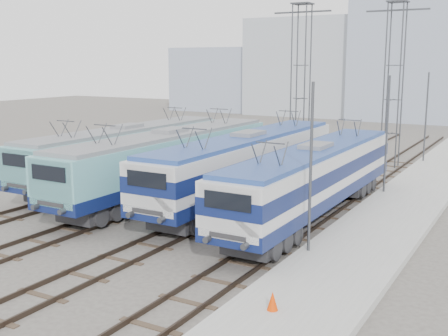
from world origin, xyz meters
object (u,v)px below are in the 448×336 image
catenary_tower_west (301,77)px  mast_rear (426,119)px  catenary_tower_east (394,77)px  mast_mid (387,137)px  locomotive_far_right (314,175)px  locomotive_center_left (169,158)px  locomotive_center_right (247,161)px  safety_cone (273,301)px  mast_front (311,172)px  locomotive_far_left (126,150)px

catenary_tower_west → mast_rear: catenary_tower_west is taller
catenary_tower_east → mast_mid: size_ratio=1.71×
locomotive_far_right → mast_rear: size_ratio=2.52×
mast_mid → catenary_tower_west: bearing=137.1°
locomotive_center_left → mast_rear: size_ratio=2.64×
locomotive_center_right → catenary_tower_west: (-2.25, 13.15, 4.29)m
locomotive_far_right → catenary_tower_east: catenary_tower_east is taller
catenary_tower_west → catenary_tower_east: size_ratio=1.00×
mast_rear → safety_cone: (1.08, -29.74, -2.90)m
locomotive_far_right → safety_cone: (2.93, -11.07, -1.66)m
mast_front → catenary_tower_west: bearing=113.3°
locomotive_far_left → locomotive_far_right: size_ratio=1.00×
locomotive_center_left → mast_front: size_ratio=2.64×
locomotive_far_left → catenary_tower_east: catenary_tower_east is taller
locomotive_far_right → safety_cone: locomotive_far_right is taller
locomotive_far_left → catenary_tower_east: 20.22m
locomotive_center_left → mast_rear: mast_rear is taller
catenary_tower_east → mast_mid: bearing=-78.1°
locomotive_center_left → mast_rear: 21.27m
locomotive_center_right → mast_front: (6.35, -6.85, 1.15)m
locomotive_center_right → safety_cone: locomotive_center_right is taller
locomotive_far_right → mast_mid: bearing=74.5°
locomotive_far_right → catenary_tower_west: catenary_tower_west is taller
mast_front → mast_mid: same height
locomotive_far_left → locomotive_center_right: (9.00, -0.53, 0.14)m
locomotive_far_left → locomotive_far_right: 13.66m
catenary_tower_east → mast_mid: (2.10, -10.00, -3.14)m
locomotive_far_right → mast_front: bearing=-70.8°
catenary_tower_west → mast_rear: (8.60, 4.00, -3.14)m
locomotive_center_left → catenary_tower_west: 15.07m
mast_rear → locomotive_far_right: bearing=-95.7°
locomotive_far_left → locomotive_center_right: size_ratio=0.96×
mast_front → mast_mid: size_ratio=1.00×
locomotive_center_right → catenary_tower_west: bearing=99.7°
mast_mid → mast_front: bearing=-90.0°
locomotive_far_left → mast_rear: mast_rear is taller
locomotive_center_right → mast_mid: bearing=39.0°
catenary_tower_east → safety_cone: catenary_tower_east is taller
mast_rear → catenary_tower_west: bearing=-155.1°
locomotive_far_left → locomotive_center_left: 4.79m
catenary_tower_west → safety_cone: (9.68, -25.74, -6.04)m
locomotive_far_left → catenary_tower_west: 14.98m
mast_rear → safety_cone: bearing=-87.9°
catenary_tower_west → mast_mid: bearing=-42.9°
locomotive_far_right → catenary_tower_west: (-6.75, 14.67, 4.38)m
locomotive_center_right → locomotive_center_left: bearing=-166.2°
locomotive_far_left → safety_cone: bearing=-38.6°
safety_cone → mast_front: bearing=100.6°
catenary_tower_east → safety_cone: (3.18, -27.74, -6.04)m
catenary_tower_west → mast_front: bearing=-66.7°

